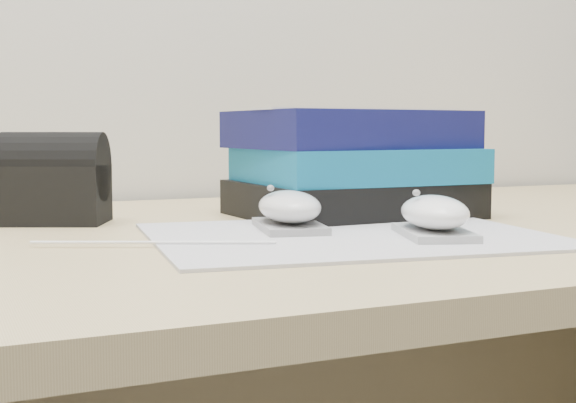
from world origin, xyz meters
name	(u,v)px	position (x,y,z in m)	size (l,w,h in m)	color
desk	(308,402)	(0.00, 1.64, 0.50)	(1.60, 0.80, 0.73)	tan
mousepad	(349,236)	(-0.04, 1.47, 0.73)	(0.40, 0.31, 0.00)	#97969E
mouse_rear	(289,210)	(-0.08, 1.53, 0.75)	(0.09, 0.13, 0.05)	gray
mouse_front	(434,216)	(0.03, 1.42, 0.75)	(0.10, 0.13, 0.05)	#A4A4A7
usb_cable	(153,242)	(-0.24, 1.48, 0.73)	(0.00, 0.00, 0.23)	white
book_stack	(352,164)	(0.06, 1.65, 0.80)	(0.28, 0.23, 0.14)	black
pouch	(54,180)	(-0.30, 1.72, 0.78)	(0.14, 0.12, 0.11)	black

